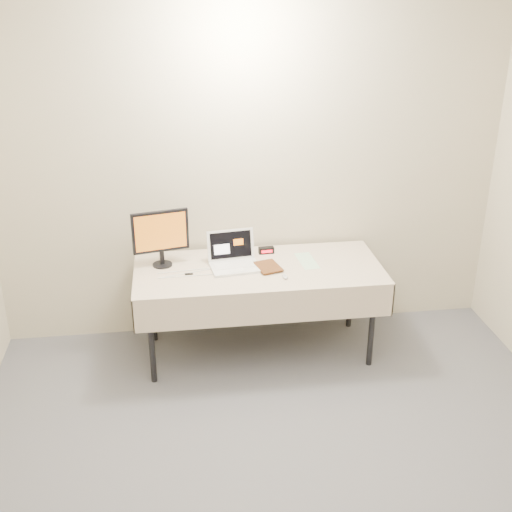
{
  "coord_description": "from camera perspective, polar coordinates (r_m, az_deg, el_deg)",
  "views": [
    {
      "loc": [
        -0.61,
        -2.27,
        2.79
      ],
      "look_at": [
        -0.03,
        1.99,
        0.86
      ],
      "focal_mm": 45.0,
      "sensor_mm": 36.0,
      "label": 1
    }
  ],
  "objects": [
    {
      "name": "clicker",
      "position": [
        4.66,
        2.59,
        -1.84
      ],
      "size": [
        0.04,
        0.08,
        0.02
      ],
      "primitive_type": "ellipsoid",
      "rotation": [
        0.0,
        0.0,
        0.07
      ],
      "color": "#B9B9BC",
      "rests_on": "table"
    },
    {
      "name": "usb_dongle",
      "position": [
        4.73,
        -5.98,
        -1.61
      ],
      "size": [
        0.06,
        0.02,
        0.01
      ],
      "primitive_type": "cube",
      "rotation": [
        0.0,
        0.0,
        -0.0
      ],
      "color": "black",
      "rests_on": "table"
    },
    {
      "name": "table",
      "position": [
        4.84,
        0.22,
        -1.71
      ],
      "size": [
        1.86,
        0.81,
        0.74
      ],
      "color": "black",
      "rests_on": "ground"
    },
    {
      "name": "alarm_clock",
      "position": [
        5.06,
        0.92,
        0.52
      ],
      "size": [
        0.12,
        0.06,
        0.05
      ],
      "rotation": [
        0.0,
        0.0,
        0.08
      ],
      "color": "black",
      "rests_on": "table"
    },
    {
      "name": "book",
      "position": [
        4.73,
        0.14,
        -0.05
      ],
      "size": [
        0.17,
        0.06,
        0.22
      ],
      "primitive_type": "imported",
      "rotation": [
        0.0,
        0.0,
        0.25
      ],
      "color": "brown",
      "rests_on": "table"
    },
    {
      "name": "back_wall",
      "position": [
        5.02,
        -0.49,
        7.49
      ],
      "size": [
        4.0,
        0.1,
        2.7
      ],
      "primitive_type": "cube",
      "color": "beige",
      "rests_on": "ground"
    },
    {
      "name": "laptop",
      "position": [
        4.83,
        -2.03,
        -0.18
      ],
      "size": [
        0.39,
        0.35,
        0.25
      ],
      "rotation": [
        0.0,
        0.0,
        0.12
      ],
      "color": "white",
      "rests_on": "table"
    },
    {
      "name": "paper_form",
      "position": [
        4.95,
        4.55,
        -0.42
      ],
      "size": [
        0.15,
        0.32,
        0.0
      ],
      "primitive_type": "cube",
      "rotation": [
        0.0,
        0.0,
        0.08
      ],
      "color": "#B4E2B6",
      "rests_on": "table"
    },
    {
      "name": "monitor",
      "position": [
        4.81,
        -8.49,
        1.94
      ],
      "size": [
        0.42,
        0.18,
        0.44
      ],
      "rotation": [
        0.0,
        0.0,
        0.21
      ],
      "color": "black",
      "rests_on": "table"
    }
  ]
}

